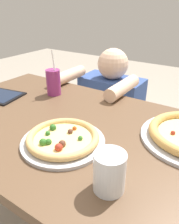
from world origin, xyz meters
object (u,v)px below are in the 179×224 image
(pizza_near, at_px, (63,139))
(drink_cup_colored, at_px, (53,82))
(water_cup_clear, at_px, (109,172))
(diner_seated, at_px, (110,123))

(pizza_near, bearing_deg, drink_cup_colored, 135.50)
(water_cup_clear, bearing_deg, pizza_near, 158.17)
(pizza_near, distance_m, drink_cup_colored, 0.47)
(drink_cup_colored, distance_m, water_cup_clear, 0.70)
(pizza_near, relative_size, diner_seated, 0.31)
(pizza_near, height_order, drink_cup_colored, drink_cup_colored)
(pizza_near, bearing_deg, diner_seated, 106.08)
(pizza_near, distance_m, diner_seated, 0.86)
(pizza_near, height_order, diner_seated, diner_seated)
(drink_cup_colored, bearing_deg, water_cup_clear, -36.57)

